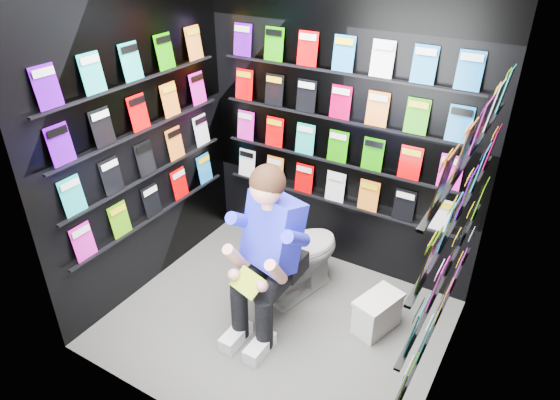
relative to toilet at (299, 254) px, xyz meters
The scene contains 13 objects.
floor 0.58m from the toilet, 83.61° to the right, with size 2.40×2.40×0.00m, color #575755.
wall_back 1.09m from the toilet, 84.92° to the left, with size 2.40×0.04×2.60m, color black.
wall_front 1.72m from the toilet, 88.03° to the right, with size 2.40×0.04×2.60m, color black.
wall_left 1.55m from the toilet, 158.96° to the right, with size 0.04×2.00×2.60m, color black.
wall_right 1.62m from the toilet, 19.50° to the right, with size 0.04×2.00×2.60m, color black.
comics_back 1.08m from the toilet, 84.63° to the left, with size 2.10×0.06×1.37m, color #E60003, non-canonical shape.
comics_left 1.53m from the toilet, 158.45° to the right, with size 0.06×1.70×1.37m, color #E60003, non-canonical shape.
comics_right 1.60m from the toilet, 19.94° to the right, with size 0.06×1.70×1.37m, color #E60003, non-canonical shape.
toilet is the anchor object (origin of this frame).
longbox 0.77m from the toilet, ahead, with size 0.20×0.36×0.27m, color white.
longbox_lid 0.74m from the toilet, ahead, with size 0.22×0.38×0.03m, color white.
reader 0.57m from the toilet, 90.00° to the right, with size 0.55×0.80×1.48m, color #0E10D0, non-canonical shape.
held_comic 0.76m from the toilet, 90.00° to the right, with size 0.24×0.01×0.16m, color green.
Camera 1 is at (1.50, -2.45, 2.75)m, focal length 32.00 mm.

